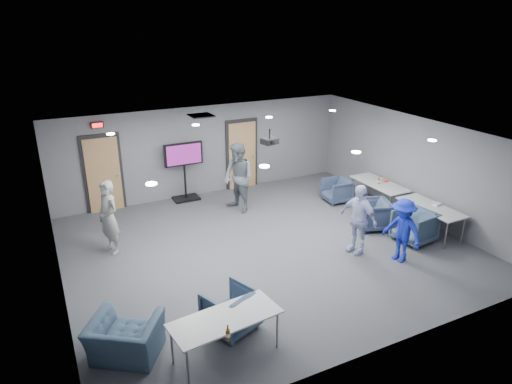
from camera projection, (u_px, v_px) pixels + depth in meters
name	position (u px, v px, depth m)	size (l,w,h in m)	color
floor	(266.00, 247.00, 10.87)	(9.00, 9.00, 0.00)	#3C3E44
ceiling	(267.00, 136.00, 9.89)	(9.00, 9.00, 0.00)	white
wall_back	(205.00, 151.00, 13.72)	(9.00, 0.02, 2.70)	slate
wall_front	(387.00, 279.00, 7.04)	(9.00, 0.02, 2.70)	slate
wall_left	(53.00, 233.00, 8.51)	(0.02, 8.00, 2.70)	slate
wall_right	(415.00, 167.00, 12.25)	(0.02, 8.00, 2.70)	slate
door_left	(103.00, 174.00, 12.54)	(1.06, 0.17, 2.24)	black
door_right	(242.00, 155.00, 14.28)	(1.06, 0.17, 2.24)	black
exit_sign	(97.00, 125.00, 12.02)	(0.32, 0.08, 0.16)	black
hvac_diffuser	(201.00, 115.00, 12.03)	(0.60, 0.60, 0.03)	black
downlights	(267.00, 137.00, 9.90)	(6.18, 3.78, 0.02)	white
person_a	(109.00, 217.00, 10.35)	(0.63, 0.42, 1.74)	#949694
person_b	(238.00, 178.00, 12.54)	(0.95, 0.74, 1.95)	slate
person_c	(358.00, 219.00, 10.38)	(0.97, 0.40, 1.65)	silver
person_d	(402.00, 230.00, 10.02)	(0.95, 0.55, 1.48)	#1B2AB0
chair_right_a	(337.00, 190.00, 13.42)	(0.73, 0.75, 0.68)	#37435F
chair_right_b	(373.00, 214.00, 11.71)	(0.80, 0.83, 0.75)	#343F5A
chair_right_c	(414.00, 226.00, 11.02)	(0.83, 0.86, 0.78)	#3B5067
chair_front_a	(231.00, 310.00, 7.92)	(0.80, 0.83, 0.75)	#3D5069
chair_front_b	(125.00, 338.00, 7.26)	(1.06, 0.93, 0.69)	#3B5166
table_right_a	(380.00, 185.00, 12.89)	(0.74, 1.78, 0.73)	#B3B6B8
table_right_b	(431.00, 208.00, 11.30)	(0.72, 1.73, 0.73)	#B3B6B8
table_front_left	(225.00, 320.00, 7.16)	(1.84, 0.93, 0.73)	#B3B6B8
bottle_front	(228.00, 335.00, 6.62)	(0.07, 0.07, 0.26)	brown
bottle_right	(379.00, 181.00, 12.78)	(0.06, 0.06, 0.22)	brown
snack_box	(385.00, 181.00, 13.00)	(0.19, 0.13, 0.04)	#D74535
wrapper	(437.00, 204.00, 11.37)	(0.22, 0.15, 0.05)	silver
tv_stand	(184.00, 168.00, 13.33)	(1.14, 0.54, 1.74)	black
projector	(270.00, 141.00, 10.69)	(0.41, 0.37, 0.36)	black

